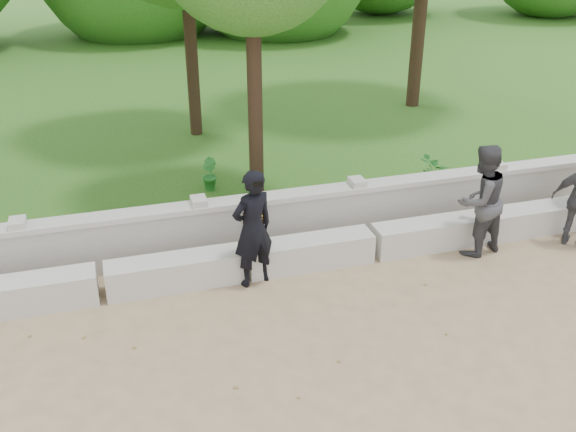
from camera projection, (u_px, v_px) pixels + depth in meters
name	position (u px, v px, depth m)	size (l,w,h in m)	color
ground	(281.00, 354.00, 7.71)	(80.00, 80.00, 0.00)	#9D8260
lawn	(155.00, 74.00, 19.70)	(40.00, 22.00, 0.25)	#25561D
concrete_bench	(244.00, 262.00, 9.24)	(11.90, 0.45, 0.45)	beige
parapet_wall	(233.00, 226.00, 9.74)	(12.50, 0.35, 0.90)	#BBB8B0
man_main	(253.00, 229.00, 8.80)	(0.73, 0.68, 1.73)	black
visitor_left	(480.00, 200.00, 9.59)	(0.99, 0.85, 1.75)	#39393D
shrub_b	(209.00, 174.00, 11.40)	(0.32, 0.26, 0.58)	#27722A
shrub_c	(436.00, 175.00, 11.26)	(0.59, 0.52, 0.66)	#27722A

